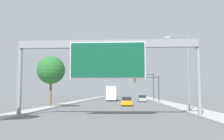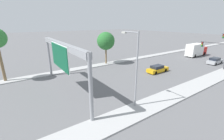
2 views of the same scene
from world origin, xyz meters
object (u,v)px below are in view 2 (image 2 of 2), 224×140
(sign_gantry, at_px, (61,53))
(truck_box_primary, at_px, (196,50))
(palm_tree_background, at_px, (106,41))
(traffic_light_near_intersection, at_px, (217,50))
(car_far_left, at_px, (158,69))
(car_far_center, at_px, (215,61))
(street_lamp_right, at_px, (135,64))

(sign_gantry, xyz_separation_m, truck_box_primary, (-1.75, 38.53, -3.77))
(truck_box_primary, distance_m, palm_tree_background, 27.10)
(sign_gantry, bearing_deg, palm_tree_background, 125.72)
(truck_box_primary, relative_size, traffic_light_near_intersection, 1.42)
(car_far_left, relative_size, traffic_light_near_intersection, 0.84)
(sign_gantry, relative_size, car_far_center, 3.66)
(car_far_center, distance_m, street_lamp_right, 29.00)
(palm_tree_background, bearing_deg, street_lamp_right, -22.61)
(car_far_center, relative_size, truck_box_primary, 0.58)
(sign_gantry, relative_size, car_far_left, 3.61)
(car_far_left, relative_size, truck_box_primary, 0.59)
(sign_gantry, distance_m, car_far_center, 34.71)
(truck_box_primary, height_order, street_lamp_right, street_lamp_right)
(car_far_left, bearing_deg, palm_tree_background, -155.08)
(car_far_center, xyz_separation_m, palm_tree_background, (-14.38, -21.26, 4.62))
(sign_gantry, height_order, palm_tree_background, palm_tree_background)
(car_far_center, distance_m, traffic_light_near_intersection, 5.16)
(truck_box_primary, bearing_deg, palm_tree_background, -105.94)
(truck_box_primary, xyz_separation_m, traffic_light_near_intersection, (8.35, -8.41, 2.07))
(street_lamp_right, bearing_deg, palm_tree_background, 157.39)
(car_far_left, bearing_deg, traffic_light_near_intersection, 68.57)
(palm_tree_background, xyz_separation_m, street_lamp_right, (17.39, -7.24, -0.25))
(car_far_left, height_order, palm_tree_background, palm_tree_background)
(sign_gantry, relative_size, traffic_light_near_intersection, 3.02)
(car_far_center, bearing_deg, street_lamp_right, -83.97)
(car_far_left, relative_size, street_lamp_right, 0.54)
(sign_gantry, height_order, truck_box_primary, sign_gantry)
(traffic_light_near_intersection, height_order, street_lamp_right, street_lamp_right)
(palm_tree_background, bearing_deg, truck_box_primary, 74.06)
(truck_box_primary, relative_size, palm_tree_background, 1.08)
(car_far_left, xyz_separation_m, car_far_center, (3.50, 16.21, 0.03))
(palm_tree_background, distance_m, street_lamp_right, 18.84)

